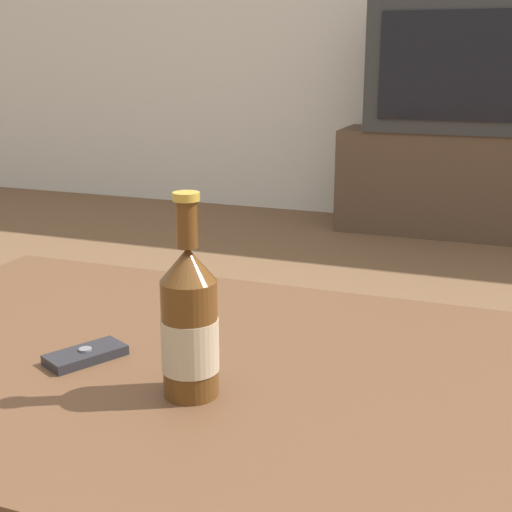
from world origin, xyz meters
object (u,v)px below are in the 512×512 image
at_px(television, 458,65).
at_px(cell_phone, 86,355).
at_px(beer_bottle, 190,325).
at_px(tv_stand, 449,182).

bearing_deg(television, cell_phone, -94.31).
bearing_deg(television, beer_bottle, -90.53).
height_order(tv_stand, cell_phone, tv_stand).
height_order(tv_stand, beer_bottle, beer_bottle).
height_order(beer_bottle, cell_phone, beer_bottle).
distance_m(tv_stand, television, 0.56).
distance_m(television, beer_bottle, 2.86).
bearing_deg(tv_stand, television, -90.00).
bearing_deg(tv_stand, beer_bottle, -90.53).
distance_m(television, cell_phone, 2.84).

